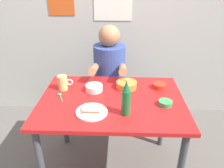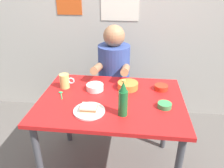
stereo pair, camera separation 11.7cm
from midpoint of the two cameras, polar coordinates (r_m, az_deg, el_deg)
name	(u,v)px [view 1 (the left image)]	position (r m, az deg, el deg)	size (l,w,h in m)	color
ground_plane	(112,168)	(2.16, -1.72, -21.00)	(6.00, 6.00, 0.00)	#59544F
wall_back	(115,5)	(2.52, -0.55, 19.91)	(4.40, 0.09, 2.60)	#ADA89E
dining_table	(112,109)	(1.74, -2.00, -6.49)	(1.10, 0.80, 0.74)	red
stool	(110,100)	(2.43, -1.99, -4.24)	(0.34, 0.34, 0.45)	#4C4C51
person_seated	(109,65)	(2.24, -2.18, 4.82)	(0.33, 0.56, 0.72)	#33478C
plate_orange	(92,112)	(1.53, -7.48, -7.23)	(0.22, 0.22, 0.01)	silver
sandwich	(92,109)	(1.52, -7.54, -6.44)	(0.11, 0.09, 0.04)	beige
beer_mug	(63,83)	(1.85, -14.39, 0.31)	(0.13, 0.08, 0.12)	#D1BC66
beer_bottle	(126,99)	(1.45, 1.37, -3.96)	(0.06, 0.06, 0.26)	#19602D
soup_bowl_orange	(127,85)	(1.83, 1.98, -0.19)	(0.17, 0.17, 0.05)	orange
sauce_bowl_chili	(159,85)	(1.86, 10.44, -0.41)	(0.11, 0.11, 0.04)	red
rice_bowl_white	(94,88)	(1.80, -6.54, -0.96)	(0.14, 0.14, 0.05)	silver
dip_bowl_green	(165,103)	(1.63, 11.69, -4.86)	(0.10, 0.10, 0.03)	#388C4C
spoon	(60,96)	(1.78, -15.16, -2.97)	(0.07, 0.11, 0.01)	#26A559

